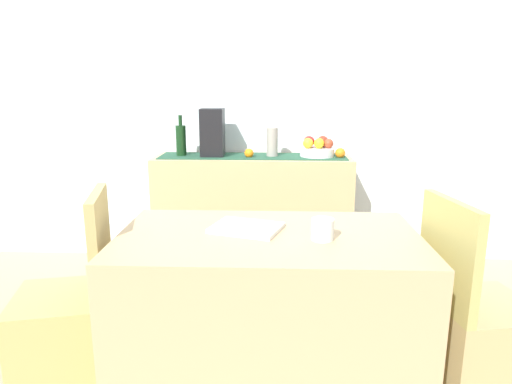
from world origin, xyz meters
The scene contains 20 objects.
ground_plane centered at (0.00, 0.00, -0.01)m, with size 6.40×6.40×0.02m, color tan.
room_wall_rear centered at (0.00, 1.18, 1.35)m, with size 6.40×0.06×2.70m, color silver.
sideboard_console centered at (-0.05, 0.92, 0.42)m, with size 1.40×0.42×0.84m, color tan.
table_runner centered at (-0.05, 0.92, 0.84)m, with size 1.32×0.32×0.01m, color #224B35.
fruit_bowl centered at (0.41, 0.92, 0.87)m, with size 0.24×0.24×0.06m, color silver.
apple_upper centered at (0.42, 0.89, 0.94)m, with size 0.07×0.07×0.07m, color gold.
apple_center centered at (0.35, 0.97, 0.94)m, with size 0.08×0.08×0.08m, color red.
apple_right centered at (0.45, 0.97, 0.94)m, with size 0.08×0.08×0.08m, color red.
apple_rear centered at (0.48, 0.90, 0.94)m, with size 0.07×0.07×0.07m, color #A63E25.
apple_left centered at (0.34, 0.89, 0.94)m, with size 0.07×0.07×0.07m, color gold.
wine_bottle centered at (-0.56, 0.92, 0.95)m, with size 0.07×0.07×0.29m.
coffee_maker centered at (-0.33, 0.92, 1.01)m, with size 0.16×0.18×0.34m, color black.
ceramic_vase centered at (0.09, 0.92, 0.94)m, with size 0.08×0.08×0.21m, color gray.
orange_loose_near_bowl centered at (-0.07, 0.87, 0.87)m, with size 0.06×0.06×0.06m, color orange.
orange_loose_far centered at (0.56, 0.88, 0.87)m, with size 0.07×0.07×0.07m, color orange.
dining_table centered at (0.09, -0.52, 0.37)m, with size 1.24×0.71×0.74m, color tan.
open_book centered at (-0.01, -0.46, 0.75)m, with size 0.28×0.21×0.02m, color white.
coffee_cup centered at (0.30, -0.57, 0.78)m, with size 0.09×0.09×0.09m, color silver.
chair_near_window centered at (-0.80, -0.51, 0.27)m, with size 0.48×0.48×0.90m.
chair_by_corner centered at (0.97, -0.52, 0.27)m, with size 0.46×0.46×0.90m.
Camera 1 is at (0.11, -2.31, 1.34)m, focal length 32.17 mm.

